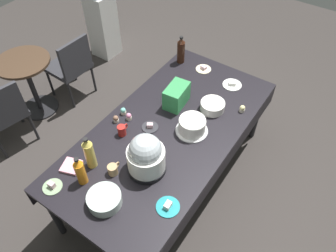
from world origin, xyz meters
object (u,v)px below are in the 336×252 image
object	(u,v)px
glass_salad_bowl	(104,199)
soda_carton	(177,96)
soda_bottle_cola	(181,50)
coffee_mug_tan	(113,169)
dessert_plate_cream	(203,69)
cupcake_berry	(242,109)
soda_bottle_orange_juice	(80,171)
cupcake_lemon	(123,111)
cupcake_mint	(116,119)
frosted_layer_cake	(192,126)
maroon_chair_right	(71,64)
dessert_plate_white	(232,84)
round_cafe_table	(28,77)
slow_cooker	(146,156)
maroon_chair_left	(2,112)
dessert_plate_teal	(168,206)
dessert_plate_charcoal	(150,127)
water_cooler	(101,16)
cupcake_rose	(129,117)
dessert_plate_sage	(52,186)
potluck_table	(168,135)
soda_bottle_ginger_ale	(89,153)
coffee_mug_red	(122,130)
ceramic_snack_bowl	(212,106)

from	to	relation	value
glass_salad_bowl	soda_carton	size ratio (longest dim) A/B	0.96
soda_bottle_cola	coffee_mug_tan	world-z (taller)	soda_bottle_cola
dessert_plate_cream	cupcake_berry	xyz separation A→B (m)	(-0.33, -0.60, 0.02)
soda_bottle_orange_juice	coffee_mug_tan	distance (m)	0.25
dessert_plate_cream	cupcake_berry	distance (m)	0.69
cupcake_lemon	cupcake_mint	distance (m)	0.11
glass_salad_bowl	coffee_mug_tan	xyz separation A→B (m)	(0.23, 0.12, -0.00)
frosted_layer_cake	maroon_chair_right	world-z (taller)	frosted_layer_cake
dessert_plate_cream	dessert_plate_white	bearing A→B (deg)	-98.85
dessert_plate_white	cupcake_mint	xyz separation A→B (m)	(-1.02, 0.62, 0.02)
frosted_layer_cake	round_cafe_table	xyz separation A→B (m)	(-0.15, 2.07, -0.32)
slow_cooker	glass_salad_bowl	size ratio (longest dim) A/B	1.46
dessert_plate_cream	cupcake_lemon	xyz separation A→B (m)	(-0.97, 0.27, 0.02)
cupcake_mint	soda_bottle_cola	xyz separation A→B (m)	(1.06, 0.01, 0.11)
maroon_chair_left	maroon_chair_right	size ratio (longest dim) A/B	1.00
dessert_plate_teal	dessert_plate_charcoal	world-z (taller)	dessert_plate_teal
water_cooler	soda_carton	bearing A→B (deg)	-117.97
dessert_plate_charcoal	cupcake_rose	size ratio (longest dim) A/B	2.16
dessert_plate_teal	dessert_plate_white	size ratio (longest dim) A/B	0.92
dessert_plate_teal	dessert_plate_charcoal	bearing A→B (deg)	45.90
dessert_plate_sage	round_cafe_table	size ratio (longest dim) A/B	0.21
potluck_table	cupcake_berry	bearing A→B (deg)	-36.91
dessert_plate_cream	cupcake_lemon	bearing A→B (deg)	164.19
cupcake_rose	maroon_chair_left	world-z (taller)	maroon_chair_left
soda_bottle_ginger_ale	cupcake_rose	bearing A→B (deg)	7.80
dessert_plate_charcoal	maroon_chair_left	xyz separation A→B (m)	(-0.50, 1.53, -0.27)
frosted_layer_cake	cupcake_berry	world-z (taller)	frosted_layer_cake
cupcake_mint	soda_carton	distance (m)	0.59
dessert_plate_teal	soda_bottle_ginger_ale	distance (m)	0.71
cupcake_berry	round_cafe_table	size ratio (longest dim) A/B	0.09
glass_salad_bowl	maroon_chair_left	size ratio (longest dim) A/B	0.29
dessert_plate_cream	soda_bottle_orange_juice	distance (m)	1.70
soda_bottle_cola	potluck_table	bearing A→B (deg)	-153.46
dessert_plate_charcoal	water_cooler	distance (m)	2.32
cupcake_rose	dessert_plate_charcoal	bearing A→B (deg)	-83.64
glass_salad_bowl	coffee_mug_red	distance (m)	0.66
potluck_table	round_cafe_table	bearing A→B (deg)	91.51
dessert_plate_sage	cupcake_rose	xyz separation A→B (m)	(0.87, -0.03, 0.02)
soda_bottle_ginger_ale	maroon_chair_left	world-z (taller)	soda_bottle_ginger_ale
ceramic_snack_bowl	soda_bottle_ginger_ale	distance (m)	1.18
dessert_plate_teal	coffee_mug_tan	world-z (taller)	coffee_mug_tan
cupcake_lemon	cupcake_mint	world-z (taller)	same
dessert_plate_sage	coffee_mug_tan	world-z (taller)	coffee_mug_tan
dessert_plate_cream	coffee_mug_red	bearing A→B (deg)	173.84
dessert_plate_charcoal	coffee_mug_tan	world-z (taller)	coffee_mug_tan
cupcake_rose	round_cafe_table	size ratio (longest dim) A/B	0.09
glass_salad_bowl	coffee_mug_tan	distance (m)	0.26
round_cafe_table	water_cooler	size ratio (longest dim) A/B	0.58
ceramic_snack_bowl	cupcake_berry	world-z (taller)	ceramic_snack_bowl
slow_cooker	soda_bottle_cola	distance (m)	1.42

